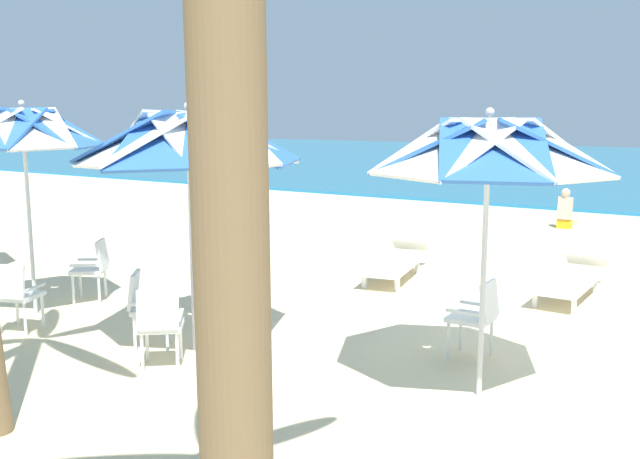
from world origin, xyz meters
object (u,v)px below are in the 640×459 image
(beach_umbrella_0, at_px, (488,149))
(plastic_chair_6, at_px, (93,266))
(plastic_chair_4, at_px, (16,293))
(sun_lounger_1, at_px, (571,277))
(beach_umbrella_1, at_px, (189,140))
(sun_lounger_2, at_px, (396,260))
(plastic_chair_0, at_px, (477,314))
(beachgoer_seated, at_px, (566,215))
(plastic_chair_3, at_px, (146,304))
(plastic_chair_1, at_px, (237,307))
(plastic_chair_2, at_px, (160,322))
(beach_umbrella_2, at_px, (23,131))
(palm_tree_1, at_px, (230,37))

(beach_umbrella_0, xyz_separation_m, plastic_chair_6, (-5.73, 0.37, -1.80))
(plastic_chair_4, distance_m, sun_lounger_1, 7.44)
(beach_umbrella_1, xyz_separation_m, sun_lounger_2, (0.39, 4.31, -2.05))
(plastic_chair_6, bearing_deg, plastic_chair_0, 5.98)
(beach_umbrella_0, xyz_separation_m, beachgoer_seated, (-1.58, 10.45, -2.01))
(plastic_chair_3, bearing_deg, sun_lounger_2, 78.62)
(beach_umbrella_0, xyz_separation_m, sun_lounger_1, (-0.09, 4.15, -2.02))
(plastic_chair_0, relative_size, plastic_chair_4, 1.00)
(beach_umbrella_0, height_order, plastic_chair_6, beach_umbrella_0)
(plastic_chair_6, height_order, sun_lounger_1, plastic_chair_6)
(beach_umbrella_0, distance_m, plastic_chair_0, 2.06)
(plastic_chair_1, distance_m, plastic_chair_2, 0.92)
(beach_umbrella_0, relative_size, plastic_chair_3, 3.08)
(plastic_chair_2, bearing_deg, plastic_chair_3, 146.22)
(beach_umbrella_1, relative_size, beach_umbrella_2, 0.98)
(beach_umbrella_0, height_order, beachgoer_seated, beach_umbrella_0)
(beach_umbrella_0, bearing_deg, plastic_chair_1, -175.70)
(beach_umbrella_0, bearing_deg, palm_tree_1, -84.14)
(sun_lounger_2, height_order, palm_tree_1, palm_tree_1)
(plastic_chair_6, bearing_deg, plastic_chair_1, -10.74)
(plastic_chair_0, relative_size, beach_umbrella_2, 0.31)
(beach_umbrella_0, distance_m, palm_tree_1, 4.15)
(sun_lounger_2, bearing_deg, plastic_chair_0, -51.08)
(plastic_chair_3, height_order, sun_lounger_2, plastic_chair_3)
(plastic_chair_3, bearing_deg, sun_lounger_1, 53.42)
(beach_umbrella_0, height_order, plastic_chair_1, beach_umbrella_0)
(plastic_chair_6, bearing_deg, plastic_chair_3, -26.17)
(beach_umbrella_1, bearing_deg, plastic_chair_4, -163.06)
(beach_umbrella_1, height_order, plastic_chair_2, beach_umbrella_1)
(plastic_chair_3, bearing_deg, plastic_chair_4, -164.74)
(plastic_chair_0, relative_size, palm_tree_1, 0.19)
(plastic_chair_1, bearing_deg, beach_umbrella_1, -151.02)
(plastic_chair_4, distance_m, beachgoer_seated, 12.16)
(beachgoer_seated, bearing_deg, plastic_chair_0, -82.70)
(plastic_chair_1, height_order, beachgoer_seated, beachgoer_seated)
(beach_umbrella_2, relative_size, beachgoer_seated, 3.00)
(sun_lounger_1, bearing_deg, beachgoer_seated, 103.32)
(beach_umbrella_0, relative_size, plastic_chair_6, 3.08)
(plastic_chair_1, height_order, beach_umbrella_2, beach_umbrella_2)
(beach_umbrella_1, bearing_deg, plastic_chair_6, 162.66)
(plastic_chair_2, relative_size, beach_umbrella_2, 0.31)
(beach_umbrella_2, height_order, sun_lounger_1, beach_umbrella_2)
(sun_lounger_2, xyz_separation_m, palm_tree_1, (3.16, -7.96, 2.60))
(plastic_chair_0, relative_size, sun_lounger_1, 0.40)
(plastic_chair_2, height_order, beachgoer_seated, beachgoer_seated)
(palm_tree_1, relative_size, beachgoer_seated, 4.99)
(beach_umbrella_0, relative_size, palm_tree_1, 0.58)
(beach_umbrella_2, distance_m, palm_tree_1, 7.26)
(plastic_chair_0, height_order, plastic_chair_3, same)
(beach_umbrella_1, bearing_deg, plastic_chair_1, 28.98)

